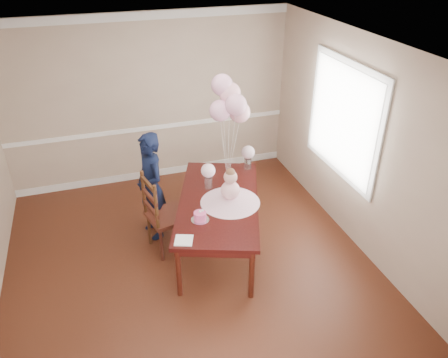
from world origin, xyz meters
TOP-DOWN VIEW (x-y plane):
  - floor at (0.00, 0.00)m, footprint 4.50×5.00m
  - ceiling at (0.00, 0.00)m, footprint 4.50×5.00m
  - wall_back at (0.00, 2.50)m, footprint 4.50×0.02m
  - wall_right at (2.25, 0.00)m, footprint 0.02×5.00m
  - chair_rail_trim at (0.00, 2.49)m, footprint 4.50×0.02m
  - crown_molding at (0.00, 2.49)m, footprint 4.50×0.02m
  - baseboard_trim at (0.00, 2.49)m, footprint 4.50×0.02m
  - window_frame at (2.23, 0.50)m, footprint 0.02×1.66m
  - window_blinds at (2.21, 0.50)m, footprint 0.01×1.50m
  - dining_table_top at (0.46, 0.35)m, footprint 1.60×2.19m
  - table_apron at (0.46, 0.35)m, footprint 1.47×2.07m
  - table_leg_fl at (-0.24, -0.37)m, footprint 0.09×0.09m
  - table_leg_fr at (0.54, -0.65)m, footprint 0.09×0.09m
  - table_leg_bl at (0.38, 1.34)m, footprint 0.09×0.09m
  - table_leg_br at (1.16, 1.06)m, footprint 0.09×0.09m
  - baby_skirt at (0.59, 0.25)m, footprint 0.96×0.96m
  - baby_torso at (0.59, 0.25)m, footprint 0.24×0.24m
  - baby_head at (0.59, 0.25)m, footprint 0.17×0.17m
  - baby_hair at (0.59, 0.25)m, footprint 0.12×0.12m
  - cake_platter at (0.13, -0.01)m, footprint 0.28×0.28m
  - birthday_cake at (0.13, -0.01)m, footprint 0.19×0.19m
  - cake_flower_a at (0.13, -0.01)m, footprint 0.03×0.03m
  - cake_flower_b at (0.16, 0.00)m, footprint 0.03×0.03m
  - rose_vase_near at (0.42, 0.67)m, footprint 0.13×0.13m
  - roses_near at (0.42, 0.67)m, footprint 0.19×0.19m
  - rose_vase_far at (1.10, 1.01)m, footprint 0.13×0.13m
  - roses_far at (1.10, 1.01)m, footprint 0.19×0.19m
  - napkin at (-0.15, -0.33)m, footprint 0.25×0.25m
  - balloon_weight at (0.74, 0.82)m, footprint 0.05×0.05m
  - balloon_a at (0.65, 0.86)m, footprint 0.28×0.28m
  - balloon_b at (0.82, 0.74)m, footprint 0.28×0.28m
  - balloon_c at (0.79, 0.91)m, footprint 0.28×0.28m
  - balloon_d at (0.71, 0.96)m, footprint 0.28×0.28m
  - balloon_e at (0.91, 0.85)m, footprint 0.28×0.28m
  - balloon_ribbon_a at (0.69, 0.84)m, footprint 0.09×0.03m
  - balloon_ribbon_b at (0.78, 0.78)m, footprint 0.08×0.08m
  - balloon_ribbon_c at (0.77, 0.87)m, footprint 0.05×0.08m
  - balloon_ribbon_d at (0.72, 0.89)m, footprint 0.05×0.12m
  - balloon_ribbon_e at (0.82, 0.83)m, footprint 0.15×0.02m
  - dining_chair_seat at (-0.17, 0.53)m, footprint 0.59×0.59m
  - chair_leg_fl at (-0.31, 0.29)m, footprint 0.05×0.05m
  - chair_leg_fr at (0.07, 0.38)m, footprint 0.05×0.05m
  - chair_leg_bl at (-0.40, 0.68)m, footprint 0.05×0.05m
  - chair_leg_br at (-0.02, 0.77)m, footprint 0.05×0.05m
  - chair_back_post_l at (-0.34, 0.29)m, footprint 0.05×0.05m
  - chair_back_post_r at (-0.43, 0.68)m, footprint 0.05×0.05m
  - chair_slat_low at (-0.38, 0.48)m, footprint 0.13×0.44m
  - chair_slat_mid at (-0.38, 0.48)m, footprint 0.13×0.44m
  - chair_slat_top at (-0.38, 0.48)m, footprint 0.13×0.44m
  - woman at (-0.30, 0.90)m, footprint 0.49×0.62m

SIDE VIEW (x-z plane):
  - floor at x=0.00m, z-range 0.00..0.00m
  - baseboard_trim at x=0.00m, z-range 0.00..0.12m
  - chair_leg_fl at x=-0.31m, z-range 0.00..0.48m
  - chair_leg_fr at x=0.07m, z-range 0.00..0.48m
  - chair_leg_bl at x=-0.40m, z-range 0.00..0.48m
  - chair_leg_br at x=-0.02m, z-range 0.00..0.48m
  - table_leg_fl at x=-0.24m, z-range 0.00..0.69m
  - table_leg_fr at x=0.54m, z-range 0.00..0.69m
  - table_leg_bl at x=0.38m, z-range 0.00..0.69m
  - table_leg_br at x=1.16m, z-range 0.00..0.69m
  - dining_chair_seat at x=-0.17m, z-range 0.47..0.53m
  - table_apron at x=0.46m, z-range 0.59..0.69m
  - chair_slat_low at x=-0.38m, z-range 0.66..0.72m
  - dining_table_top at x=0.46m, z-range 0.69..0.74m
  - cake_platter at x=0.13m, z-range 0.74..0.75m
  - napkin at x=-0.15m, z-range 0.74..0.75m
  - balloon_weight at x=0.74m, z-range 0.74..0.76m
  - woman at x=-0.30m, z-range 0.00..1.51m
  - baby_skirt at x=0.59m, z-range 0.74..0.84m
  - birthday_cake at x=0.13m, z-range 0.75..0.85m
  - rose_vase_near at x=0.42m, z-range 0.74..0.90m
  - rose_vase_far at x=1.10m, z-range 0.74..0.90m
  - chair_back_post_l at x=-0.34m, z-range 0.51..1.13m
  - chair_back_post_r at x=-0.43m, z-range 0.51..1.13m
  - cake_flower_a at x=0.13m, z-range 0.85..0.88m
  - cake_flower_b at x=0.16m, z-range 0.85..0.88m
  - chair_slat_mid at x=-0.38m, z-range 0.84..0.89m
  - chair_rail_trim at x=0.00m, z-range 0.86..0.94m
  - baby_torso at x=0.59m, z-range 0.80..1.04m
  - roses_near at x=0.42m, z-range 0.90..1.09m
  - roses_far at x=1.10m, z-range 0.90..1.09m
  - chair_slat_top at x=-0.38m, z-range 1.02..1.07m
  - baby_head at x=0.59m, z-range 1.02..1.19m
  - balloon_ribbon_e at x=0.82m, z-range 0.76..1.52m
  - baby_hair at x=0.59m, z-range 1.11..1.22m
  - balloon_ribbon_a at x=0.69m, z-range 0.75..1.58m
  - balloon_ribbon_b at x=0.78m, z-range 0.75..1.68m
  - balloon_ribbon_c at x=0.77m, z-range 0.75..1.78m
  - balloon_ribbon_d at x=0.72m, z-range 0.75..1.87m
  - wall_back at x=0.00m, z-range 0.00..2.70m
  - wall_right at x=2.25m, z-range 0.00..2.70m
  - window_frame at x=2.23m, z-range 0.77..2.33m
  - window_blinds at x=2.21m, z-range 0.85..2.25m
  - balloon_e at x=0.91m, z-range 1.54..1.82m
  - balloon_a at x=0.65m, z-range 1.59..1.87m
  - balloon_b at x=0.82m, z-range 1.69..1.97m
  - balloon_c at x=0.79m, z-range 1.79..2.06m
  - balloon_d at x=0.71m, z-range 1.89..2.16m
  - crown_molding at x=0.00m, z-range 2.57..2.69m
  - ceiling at x=0.00m, z-range 2.69..2.71m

